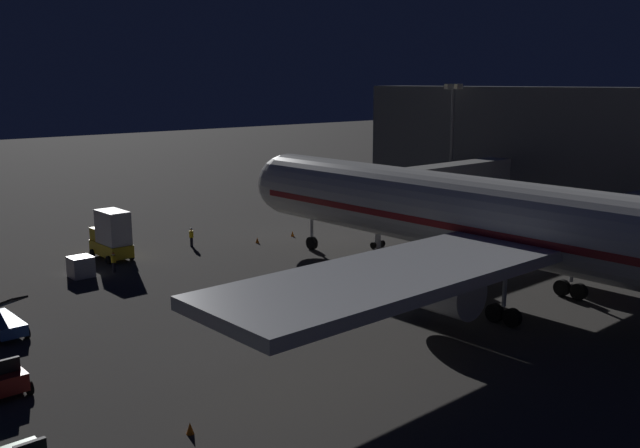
{
  "coord_description": "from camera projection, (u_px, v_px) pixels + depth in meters",
  "views": [
    {
      "loc": [
        41.36,
        35.43,
        15.32
      ],
      "look_at": [
        3.0,
        -7.62,
        3.5
      ],
      "focal_mm": 39.26,
      "sensor_mm": 36.0,
      "label": 1
    }
  ],
  "objects": [
    {
      "name": "traffic_cone_wingtip_svc_side",
      "position": [
        190.0,
        428.0,
        30.86
      ],
      "size": [
        0.36,
        0.36,
        0.55
      ],
      "primitive_type": "cone",
      "color": "orange",
      "rests_on": "ground_plane"
    },
    {
      "name": "ground_crew_near_nose_gear",
      "position": [
        191.0,
        236.0,
        65.75
      ],
      "size": [
        0.4,
        0.4,
        1.8
      ],
      "color": "black",
      "rests_on": "ground_plane"
    },
    {
      "name": "apron_floodlight_mast",
      "position": [
        452.0,
        137.0,
        82.6
      ],
      "size": [
        2.9,
        0.5,
        14.99
      ],
      "color": "#59595E",
      "rests_on": "ground_plane"
    },
    {
      "name": "baggage_container_far_row",
      "position": [
        81.0,
        267.0,
        55.56
      ],
      "size": [
        1.73,
        1.65,
        1.65
      ],
      "primitive_type": "cube",
      "color": "#B7BABF",
      "rests_on": "ground_plane"
    },
    {
      "name": "airliner_at_gate",
      "position": [
        525.0,
        227.0,
        47.49
      ],
      "size": [
        50.48,
        57.56,
        18.17
      ],
      "color": "silver",
      "rests_on": "ground_plane"
    },
    {
      "name": "traffic_cone_nose_starboard",
      "position": [
        257.0,
        240.0,
        67.34
      ],
      "size": [
        0.36,
        0.36,
        0.55
      ],
      "primitive_type": "cone",
      "color": "orange",
      "rests_on": "ground_plane"
    },
    {
      "name": "ground_crew_by_belt_loader",
      "position": [
        114.0,
        261.0,
        56.84
      ],
      "size": [
        0.4,
        0.4,
        1.68
      ],
      "color": "black",
      "rests_on": "ground_plane"
    },
    {
      "name": "pushback_tug",
      "position": [
        6.0,
        379.0,
        34.72
      ],
      "size": [
        1.86,
        2.35,
        1.95
      ],
      "color": "maroon",
      "rests_on": "ground_plane"
    },
    {
      "name": "ops_van",
      "position": [
        111.0,
        235.0,
        60.95
      ],
      "size": [
        2.36,
        4.68,
        4.35
      ],
      "color": "yellow",
      "rests_on": "ground_plane"
    },
    {
      "name": "jet_bridge",
      "position": [
        426.0,
        180.0,
        68.8
      ],
      "size": [
        22.13,
        3.4,
        7.28
      ],
      "color": "#9E9E99",
      "rests_on": "ground_plane"
    },
    {
      "name": "ground_plane",
      "position": [
        411.0,
        276.0,
        55.94
      ],
      "size": [
        320.0,
        320.0,
        0.0
      ],
      "primitive_type": "plane",
      "color": "#383533"
    },
    {
      "name": "traffic_cone_nose_port",
      "position": [
        292.0,
        234.0,
        70.21
      ],
      "size": [
        0.36,
        0.36,
        0.55
      ],
      "primitive_type": "cone",
      "color": "orange",
      "rests_on": "ground_plane"
    },
    {
      "name": "belt_loader",
      "position": [
        3.0,
        322.0,
        42.81
      ],
      "size": [
        1.96,
        7.22,
        3.29
      ],
      "color": "#234C9E",
      "rests_on": "ground_plane"
    }
  ]
}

